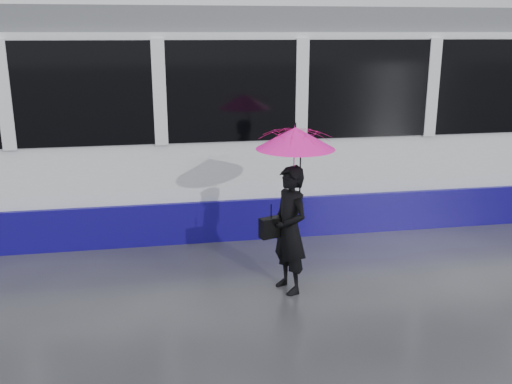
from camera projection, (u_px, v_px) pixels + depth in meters
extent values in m
plane|color=#2A2A2F|center=(183.00, 279.00, 7.19)|extent=(90.00, 90.00, 0.00)
cube|color=#3F3D38|center=(176.00, 231.00, 8.87)|extent=(34.00, 0.07, 0.02)
cube|color=#3F3D38|center=(173.00, 205.00, 10.23)|extent=(34.00, 0.07, 0.02)
cube|color=white|center=(311.00, 123.00, 9.54)|extent=(24.00, 2.40, 2.95)
cube|color=#120A71|center=(309.00, 193.00, 9.87)|extent=(24.00, 2.56, 0.62)
cube|color=black|center=(312.00, 83.00, 9.36)|extent=(23.00, 2.48, 1.40)
cube|color=slate|center=(314.00, 21.00, 9.09)|extent=(23.60, 2.20, 0.35)
imported|color=black|center=(290.00, 230.00, 6.68)|extent=(0.54, 0.65, 1.53)
imported|color=#DB1283|center=(295.00, 159.00, 6.46)|extent=(1.08, 1.09, 0.77)
cone|color=#DB1283|center=(296.00, 138.00, 6.40)|extent=(1.15, 1.15, 0.25)
cylinder|color=black|center=(296.00, 125.00, 6.36)|extent=(0.01, 0.01, 0.06)
cylinder|color=black|center=(300.00, 183.00, 6.57)|extent=(0.02, 0.02, 0.67)
cube|color=black|center=(271.00, 227.00, 6.65)|extent=(0.30, 0.20, 0.24)
cylinder|color=black|center=(271.00, 210.00, 6.60)|extent=(0.01, 0.01, 0.18)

